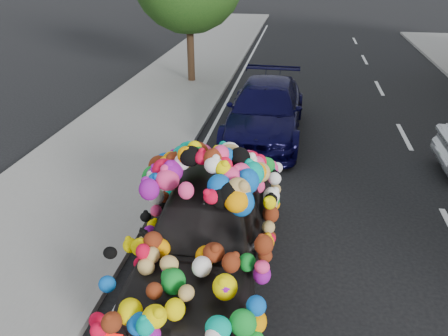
# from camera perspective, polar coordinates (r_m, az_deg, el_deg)

# --- Properties ---
(ground) EXTENTS (100.00, 100.00, 0.00)m
(ground) POSITION_cam_1_polar(r_m,az_deg,el_deg) (8.86, 5.41, -6.66)
(ground) COLOR black
(ground) RESTS_ON ground
(sidewalk) EXTENTS (4.00, 60.00, 0.12)m
(sidewalk) POSITION_cam_1_polar(r_m,az_deg,el_deg) (10.00, -19.97, -3.71)
(sidewalk) COLOR gray
(sidewalk) RESTS_ON ground
(kerb) EXTENTS (0.15, 60.00, 0.13)m
(kerb) POSITION_cam_1_polar(r_m,az_deg,el_deg) (9.24, -9.30, -4.91)
(kerb) COLOR gray
(kerb) RESTS_ON ground
(plush_art_car) EXTENTS (2.24, 4.87, 2.24)m
(plush_art_car) POSITION_cam_1_polar(r_m,az_deg,el_deg) (6.92, -2.20, -5.63)
(plush_art_car) COLOR black
(plush_art_car) RESTS_ON ground
(navy_sedan) EXTENTS (2.15, 5.15, 1.48)m
(navy_sedan) POSITION_cam_1_polar(r_m,az_deg,el_deg) (12.62, 5.42, 7.54)
(navy_sedan) COLOR black
(navy_sedan) RESTS_ON ground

